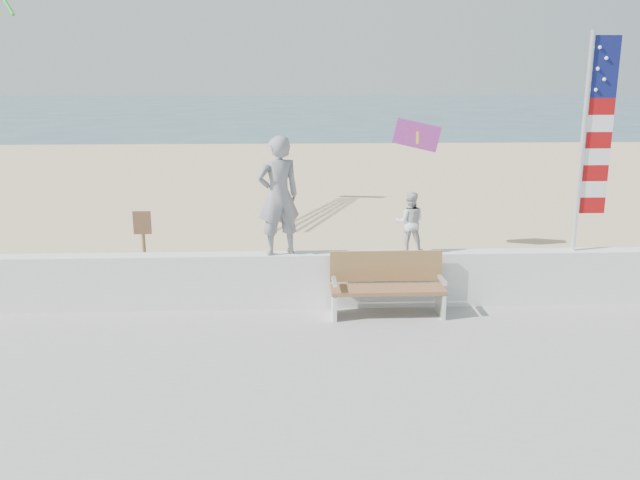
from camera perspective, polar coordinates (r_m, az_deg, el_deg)
The scene contains 9 objects.
ground at distance 9.52m, azimuth -0.74°, elevation -10.58°, with size 220.00×220.00×0.00m, color #2F4F5F.
sand at distance 18.08m, azimuth -1.63°, elevation 1.48°, with size 90.00×40.00×0.08m, color #CDB088.
seawall at distance 11.16m, azimuth -1.07°, elevation -3.35°, with size 30.00×0.35×0.90m, color silver.
adult at distance 10.82m, azimuth -3.53°, elevation 3.75°, with size 0.70×0.46×1.91m, color gray.
child at distance 11.08m, azimuth 7.56°, elevation 1.49°, with size 0.49×0.38×1.00m, color silver.
bench at distance 10.81m, azimuth 5.67°, elevation -3.67°, with size 1.80×0.57×1.00m.
flag at distance 11.72m, azimuth 21.89°, elevation 8.28°, with size 0.50×0.08×3.50m.
parafoil_kite at distance 14.66m, azimuth 8.25°, elevation 8.73°, with size 1.06×0.46×0.71m.
sign at distance 12.62m, azimuth -14.63°, elevation -0.27°, with size 0.32×0.07×1.46m.
Camera 1 is at (-0.26, -8.65, 3.96)m, focal length 38.00 mm.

